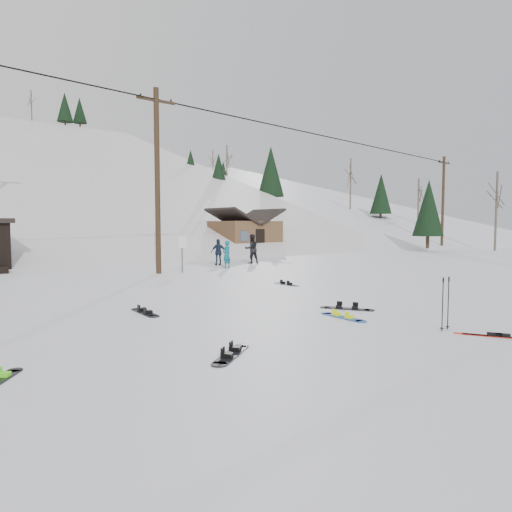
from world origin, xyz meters
TOP-DOWN VIEW (x-y plane):
  - ground at (0.00, 0.00)m, footprint 200.00×200.00m
  - ridge_right at (38.00, 50.00)m, footprint 45.66×93.98m
  - treeline_right at (36.00, 42.00)m, footprint 20.00×60.00m
  - utility_pole at (2.00, 14.00)m, footprint 2.00×0.26m
  - utility_pole_right at (34.00, 17.00)m, footprint 2.00×0.26m
  - trail_sign at (3.10, 13.58)m, footprint 0.50×0.09m
  - cabin at (15.00, 24.00)m, footprint 5.39×4.40m
  - hero_snowboard at (0.85, 1.22)m, footprint 0.36×1.52m
  - hero_skis at (1.88, -2.24)m, footprint 0.93×1.60m
  - ski_poles at (1.61, -1.17)m, footprint 0.34×0.09m
  - board_scatter_a at (-3.41, 0.27)m, footprint 1.33×1.02m
  - board_scatter_b at (-2.92, 5.03)m, footprint 0.35×1.55m
  - board_scatter_d at (1.87, 1.94)m, footprint 0.94×1.38m
  - board_scatter_f at (4.13, 7.00)m, footprint 0.27×1.41m
  - skier_teal at (6.18, 14.10)m, footprint 0.63×0.48m
  - skier_dark at (9.15, 15.65)m, footprint 1.05×0.92m
  - skier_pink at (12.93, 23.28)m, footprint 1.42×1.10m
  - skier_navy at (6.87, 15.94)m, footprint 0.99×0.66m

SIDE VIEW (x-z plane):
  - ridge_right at x=38.00m, z-range -38.30..16.30m
  - ground at x=0.00m, z-range 0.00..0.00m
  - treeline_right at x=36.00m, z-range -5.00..5.00m
  - board_scatter_f at x=4.13m, z-range -0.02..0.07m
  - hero_skis at x=1.88m, z-range -0.02..0.07m
  - hero_snowboard at x=0.85m, z-range -0.03..0.08m
  - board_scatter_b at x=-2.92m, z-range -0.03..0.08m
  - board_scatter_a at x=-3.41m, z-range -0.03..0.08m
  - board_scatter_d at x=1.87m, z-range -0.03..0.08m
  - ski_poles at x=1.61m, z-range 0.01..1.24m
  - skier_teal at x=6.18m, z-range 0.00..1.52m
  - skier_navy at x=6.87m, z-range 0.00..1.56m
  - skier_dark at x=9.15m, z-range 0.00..1.82m
  - skier_pink at x=12.93m, z-range 0.00..1.94m
  - trail_sign at x=3.10m, z-range 0.35..2.20m
  - cabin at x=15.00m, z-range -0.40..3.37m
  - utility_pole at x=2.00m, z-range 0.18..9.18m
  - utility_pole_right at x=34.00m, z-range 0.18..9.18m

